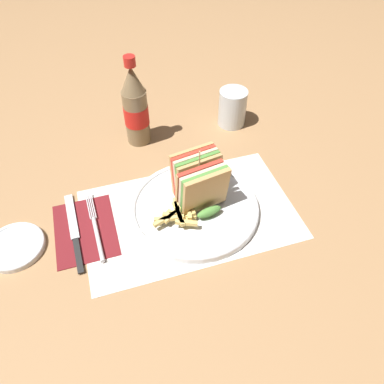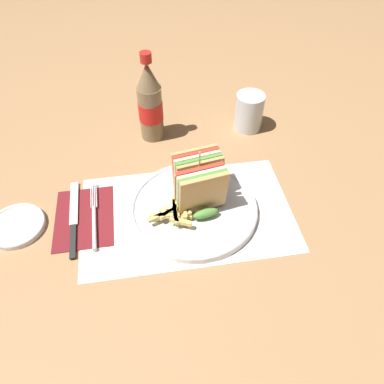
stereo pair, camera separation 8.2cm
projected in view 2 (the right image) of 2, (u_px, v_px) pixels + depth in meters
name	position (u px, v px, depth m)	size (l,w,h in m)	color
ground_plane	(186.00, 207.00, 0.85)	(4.00, 4.00, 0.00)	#9E754C
placemat	(188.00, 213.00, 0.83)	(0.46, 0.29, 0.00)	silver
plate_main	(193.00, 208.00, 0.83)	(0.29, 0.29, 0.02)	white
club_sandwich	(199.00, 183.00, 0.80)	(0.11, 0.13, 0.14)	tan
fries_pile	(176.00, 212.00, 0.80)	(0.11, 0.10, 0.02)	#E5C166
napkin	(84.00, 217.00, 0.83)	(0.13, 0.18, 0.00)	maroon
fork	(94.00, 221.00, 0.81)	(0.02, 0.19, 0.01)	silver
knife	(74.00, 218.00, 0.82)	(0.02, 0.22, 0.00)	black
coke_bottle_near	(150.00, 104.00, 0.95)	(0.06, 0.06, 0.24)	#7A6647
glass_near	(249.00, 114.00, 1.02)	(0.08, 0.08, 0.10)	silver
side_saucer	(17.00, 225.00, 0.80)	(0.12, 0.12, 0.01)	white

